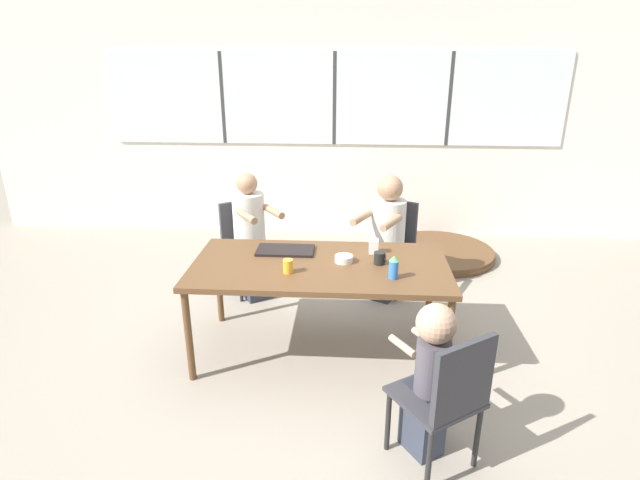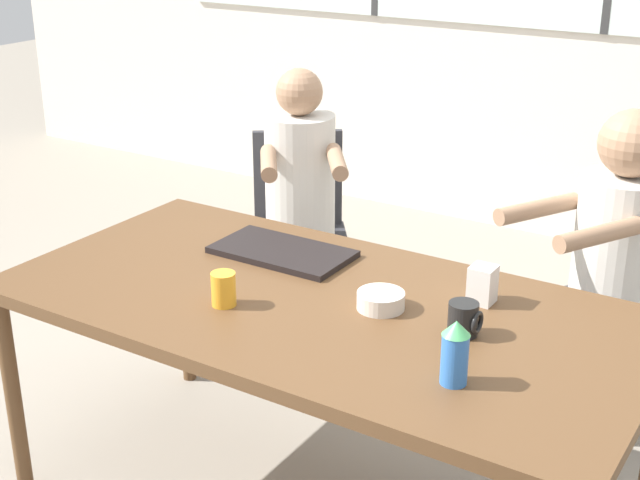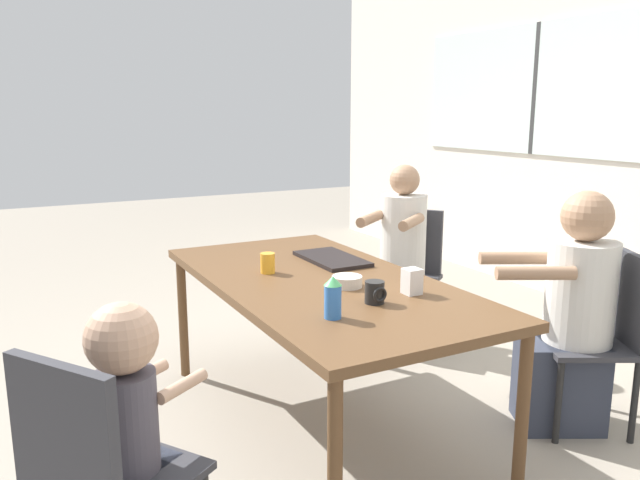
{
  "view_description": "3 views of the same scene",
  "coord_description": "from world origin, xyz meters",
  "px_view_note": "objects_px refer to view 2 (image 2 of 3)",
  "views": [
    {
      "loc": [
        0.2,
        -3.26,
        2.13
      ],
      "look_at": [
        0.0,
        0.0,
        0.9
      ],
      "focal_mm": 28.0,
      "sensor_mm": 36.0,
      "label": 1
    },
    {
      "loc": [
        1.2,
        -1.9,
        1.79
      ],
      "look_at": [
        0.0,
        0.0,
        0.9
      ],
      "focal_mm": 50.0,
      "sensor_mm": 36.0,
      "label": 2
    },
    {
      "loc": [
        2.41,
        -1.28,
        1.48
      ],
      "look_at": [
        0.0,
        0.0,
        0.9
      ],
      "focal_mm": 35.0,
      "sensor_mm": 36.0,
      "label": 3
    }
  ],
  "objects_px": {
    "bowl_white_shallow": "(381,300)",
    "coffee_mug": "(464,319)",
    "person_man_blue_shirt": "(301,222)",
    "milk_carton_small": "(482,284)",
    "juice_glass": "(224,289)",
    "person_woman_green_shirt": "(608,282)",
    "sippy_cup": "(455,352)",
    "chair_for_woman_green_shirt": "(640,277)",
    "chair_for_man_blue_shirt": "(299,215)"
  },
  "relations": [
    {
      "from": "sippy_cup",
      "to": "bowl_white_shallow",
      "type": "bearing_deg",
      "value": 142.34
    },
    {
      "from": "chair_for_woman_green_shirt",
      "to": "person_man_blue_shirt",
      "type": "relative_size",
      "value": 0.73
    },
    {
      "from": "person_woman_green_shirt",
      "to": "person_man_blue_shirt",
      "type": "distance_m",
      "value": 1.23
    },
    {
      "from": "person_man_blue_shirt",
      "to": "milk_carton_small",
      "type": "bearing_deg",
      "value": 110.27
    },
    {
      "from": "chair_for_man_blue_shirt",
      "to": "person_woman_green_shirt",
      "type": "distance_m",
      "value": 1.32
    },
    {
      "from": "juice_glass",
      "to": "person_woman_green_shirt",
      "type": "bearing_deg",
      "value": 57.97
    },
    {
      "from": "chair_for_woman_green_shirt",
      "to": "bowl_white_shallow",
      "type": "xyz_separation_m",
      "value": [
        -0.45,
        -1.13,
        0.25
      ]
    },
    {
      "from": "chair_for_man_blue_shirt",
      "to": "sippy_cup",
      "type": "distance_m",
      "value": 1.84
    },
    {
      "from": "bowl_white_shallow",
      "to": "coffee_mug",
      "type": "bearing_deg",
      "value": -4.87
    },
    {
      "from": "coffee_mug",
      "to": "sippy_cup",
      "type": "xyz_separation_m",
      "value": [
        0.08,
        -0.23,
        0.04
      ]
    },
    {
      "from": "person_woman_green_shirt",
      "to": "bowl_white_shallow",
      "type": "relative_size",
      "value": 8.53
    },
    {
      "from": "sippy_cup",
      "to": "milk_carton_small",
      "type": "relative_size",
      "value": 1.49
    },
    {
      "from": "person_man_blue_shirt",
      "to": "sippy_cup",
      "type": "distance_m",
      "value": 1.68
    },
    {
      "from": "milk_carton_small",
      "to": "chair_for_man_blue_shirt",
      "type": "bearing_deg",
      "value": 144.22
    },
    {
      "from": "chair_for_man_blue_shirt",
      "to": "milk_carton_small",
      "type": "bearing_deg",
      "value": 108.04
    },
    {
      "from": "person_woman_green_shirt",
      "to": "juice_glass",
      "type": "distance_m",
      "value": 1.43
    },
    {
      "from": "coffee_mug",
      "to": "juice_glass",
      "type": "distance_m",
      "value": 0.66
    },
    {
      "from": "chair_for_woman_green_shirt",
      "to": "person_man_blue_shirt",
      "type": "distance_m",
      "value": 1.32
    },
    {
      "from": "milk_carton_small",
      "to": "chair_for_woman_green_shirt",
      "type": "bearing_deg",
      "value": 76.34
    },
    {
      "from": "person_man_blue_shirt",
      "to": "sippy_cup",
      "type": "height_order",
      "value": "person_man_blue_shirt"
    },
    {
      "from": "milk_carton_small",
      "to": "juice_glass",
      "type": "bearing_deg",
      "value": -146.4
    },
    {
      "from": "sippy_cup",
      "to": "person_man_blue_shirt",
      "type": "bearing_deg",
      "value": 135.87
    },
    {
      "from": "sippy_cup",
      "to": "milk_carton_small",
      "type": "xyz_separation_m",
      "value": [
        -0.11,
        0.44,
        -0.03
      ]
    },
    {
      "from": "chair_for_woman_green_shirt",
      "to": "bowl_white_shallow",
      "type": "relative_size",
      "value": 6.38
    },
    {
      "from": "person_man_blue_shirt",
      "to": "milk_carton_small",
      "type": "xyz_separation_m",
      "value": [
        1.07,
        -0.71,
        0.25
      ]
    },
    {
      "from": "bowl_white_shallow",
      "to": "juice_glass",
      "type": "bearing_deg",
      "value": -150.78
    },
    {
      "from": "coffee_mug",
      "to": "chair_for_man_blue_shirt",
      "type": "bearing_deg",
      "value": 138.99
    },
    {
      "from": "person_woman_green_shirt",
      "to": "coffee_mug",
      "type": "xyz_separation_m",
      "value": [
        -0.12,
        -1.01,
        0.25
      ]
    },
    {
      "from": "chair_for_man_blue_shirt",
      "to": "coffee_mug",
      "type": "xyz_separation_m",
      "value": [
        1.21,
        -1.05,
        0.27
      ]
    },
    {
      "from": "person_woman_green_shirt",
      "to": "juice_glass",
      "type": "relative_size",
      "value": 11.79
    },
    {
      "from": "person_man_blue_shirt",
      "to": "juice_glass",
      "type": "bearing_deg",
      "value": 77.24
    },
    {
      "from": "juice_glass",
      "to": "chair_for_man_blue_shirt",
      "type": "bearing_deg",
      "value": 114.92
    },
    {
      "from": "coffee_mug",
      "to": "bowl_white_shallow",
      "type": "relative_size",
      "value": 0.68
    },
    {
      "from": "bowl_white_shallow",
      "to": "person_woman_green_shirt",
      "type": "bearing_deg",
      "value": 69.35
    },
    {
      "from": "chair_for_woman_green_shirt",
      "to": "person_man_blue_shirt",
      "type": "xyz_separation_m",
      "value": [
        -1.3,
        -0.23,
        0.03
      ]
    },
    {
      "from": "chair_for_man_blue_shirt",
      "to": "bowl_white_shallow",
      "type": "relative_size",
      "value": 6.38
    },
    {
      "from": "person_man_blue_shirt",
      "to": "coffee_mug",
      "type": "relative_size",
      "value": 12.82
    },
    {
      "from": "coffee_mug",
      "to": "sippy_cup",
      "type": "relative_size",
      "value": 0.56
    },
    {
      "from": "chair_for_woman_green_shirt",
      "to": "juice_glass",
      "type": "distance_m",
      "value": 1.6
    },
    {
      "from": "coffee_mug",
      "to": "bowl_white_shallow",
      "type": "distance_m",
      "value": 0.26
    },
    {
      "from": "chair_for_man_blue_shirt",
      "to": "bowl_white_shallow",
      "type": "bearing_deg",
      "value": 96.64
    },
    {
      "from": "person_woman_green_shirt",
      "to": "person_man_blue_shirt",
      "type": "bearing_deg",
      "value": 31.86
    },
    {
      "from": "chair_for_man_blue_shirt",
      "to": "bowl_white_shallow",
      "type": "xyz_separation_m",
      "value": [
        0.95,
        -1.03,
        0.25
      ]
    },
    {
      "from": "person_woman_green_shirt",
      "to": "coffee_mug",
      "type": "bearing_deg",
      "value": 111.14
    },
    {
      "from": "milk_carton_small",
      "to": "bowl_white_shallow",
      "type": "distance_m",
      "value": 0.29
    },
    {
      "from": "chair_for_man_blue_shirt",
      "to": "person_man_blue_shirt",
      "type": "xyz_separation_m",
      "value": [
        0.1,
        -0.13,
        0.03
      ]
    },
    {
      "from": "coffee_mug",
      "to": "person_man_blue_shirt",
      "type": "bearing_deg",
      "value": 140.42
    },
    {
      "from": "chair_for_woman_green_shirt",
      "to": "milk_carton_small",
      "type": "xyz_separation_m",
      "value": [
        -0.23,
        -0.95,
        0.28
      ]
    },
    {
      "from": "juice_glass",
      "to": "milk_carton_small",
      "type": "relative_size",
      "value": 0.88
    },
    {
      "from": "chair_for_woman_green_shirt",
      "to": "chair_for_man_blue_shirt",
      "type": "relative_size",
      "value": 1.0
    }
  ]
}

